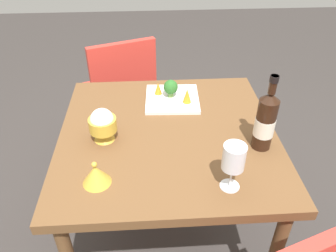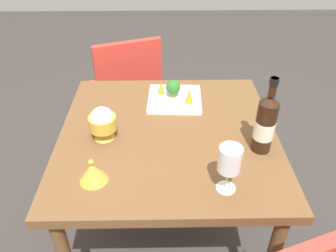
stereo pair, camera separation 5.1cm
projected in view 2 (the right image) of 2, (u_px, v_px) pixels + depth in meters
ground_plane at (168, 238)px, 1.83m from camera, size 8.00×8.00×0.00m
dining_table at (168, 147)px, 1.45m from camera, size 0.90×0.90×0.73m
chair_by_wall at (127, 86)px, 2.12m from camera, size 0.51×0.51×0.85m
wine_bottle at (265, 124)px, 1.24m from camera, size 0.08×0.08×0.31m
wine_glass at (230, 160)px, 1.06m from camera, size 0.08×0.08×0.18m
rice_bowl at (103, 123)px, 1.33m from camera, size 0.11×0.11×0.14m
rice_bowl_lid at (93, 172)px, 1.15m from camera, size 0.10×0.10×0.09m
serving_plate at (175, 99)px, 1.59m from camera, size 0.26×0.26×0.02m
broccoli_floret at (173, 87)px, 1.57m from camera, size 0.07×0.07×0.09m
carrot_garnish_left at (161, 88)px, 1.60m from camera, size 0.04×0.04×0.06m
carrot_garnish_right at (189, 96)px, 1.53m from camera, size 0.04×0.04×0.07m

